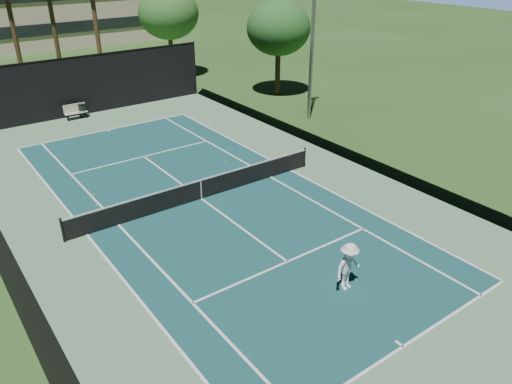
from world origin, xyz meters
TOP-DOWN VIEW (x-y plane):
  - ground at (0.00, 0.00)m, footprint 160.00×160.00m
  - apron_slab at (0.00, 0.00)m, footprint 18.00×32.00m
  - court_surface at (0.00, 0.00)m, footprint 10.97×23.77m
  - court_lines at (0.00, 0.00)m, footprint 11.07×23.87m
  - tennis_net at (0.00, 0.00)m, footprint 12.90×0.10m
  - fence at (0.00, 0.06)m, footprint 18.04×32.05m
  - player at (0.68, -8.84)m, footprint 1.23×0.78m
  - tennis_ball_b at (-3.94, 3.42)m, footprint 0.07×0.07m
  - tennis_ball_c at (3.30, 2.98)m, footprint 0.08×0.08m
  - tennis_ball_d at (-4.25, 2.27)m, footprint 0.06×0.06m
  - park_bench at (-0.86, 15.36)m, footprint 1.50×0.45m
  - trash_bin at (-0.35, 15.44)m, footprint 0.56×0.56m
  - decid_tree_a at (10.00, 22.00)m, footprint 5.12×5.12m
  - decid_tree_b at (14.00, 12.00)m, footprint 4.80×4.80m
  - light_pole at (12.00, 6.00)m, footprint 0.90×0.25m

SIDE VIEW (x-z plane):
  - ground at x=0.00m, z-range 0.00..0.00m
  - apron_slab at x=0.00m, z-range 0.00..0.01m
  - court_surface at x=0.00m, z-range 0.01..0.02m
  - court_lines at x=0.00m, z-range 0.02..0.02m
  - tennis_ball_d at x=-4.25m, z-range 0.00..0.06m
  - tennis_ball_b at x=-3.94m, z-range 0.00..0.07m
  - tennis_ball_c at x=3.30m, z-range 0.00..0.08m
  - trash_bin at x=-0.35m, z-range 0.01..0.95m
  - park_bench at x=-0.86m, z-range 0.03..1.06m
  - tennis_net at x=0.00m, z-range 0.01..1.11m
  - player at x=0.68m, z-range 0.00..1.80m
  - fence at x=0.00m, z-range -0.01..4.02m
  - decid_tree_b at x=14.00m, z-range 1.51..8.65m
  - decid_tree_a at x=10.00m, z-range 1.61..9.23m
  - light_pole at x=12.00m, z-range 0.35..12.57m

